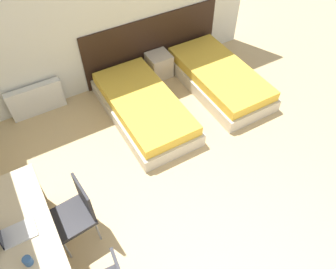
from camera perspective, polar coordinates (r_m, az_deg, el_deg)
wall_back at (r=5.20m, az=-11.87°, el=20.55°), size 5.38×0.05×2.70m
headboard_panel at (r=5.87m, az=-2.71°, el=15.43°), size 2.52×0.03×1.02m
bed_near_window at (r=5.11m, az=-4.25°, el=4.67°), size 0.98×1.97×0.39m
bed_near_door at (r=5.70m, az=8.85°, el=9.67°), size 0.98×1.97×0.39m
nightstand at (r=5.88m, az=-1.57°, el=12.00°), size 0.39×0.37×0.42m
radiator at (r=5.52m, az=-21.94°, el=5.63°), size 0.84×0.12×0.51m
chair_near_laptop at (r=3.79m, az=-15.77°, el=-12.84°), size 0.47×0.47×0.90m
laptop at (r=3.51m, az=-25.56°, el=-15.14°), size 0.32×0.23×0.33m
mug at (r=3.36m, az=-23.23°, el=-19.56°), size 0.08×0.08×0.09m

